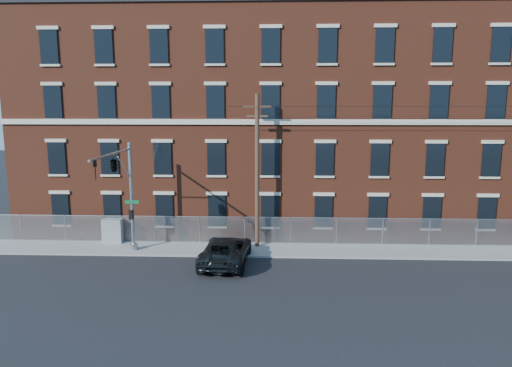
{
  "coord_description": "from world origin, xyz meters",
  "views": [
    {
      "loc": [
        3.09,
        -24.5,
        9.5
      ],
      "look_at": [
        1.99,
        4.0,
        4.63
      ],
      "focal_mm": 32.86,
      "sensor_mm": 36.0,
      "label": 1
    }
  ],
  "objects_px": {
    "traffic_signal_mast": "(118,175)",
    "pickup_truck": "(226,250)",
    "utility_cabinet": "(113,231)",
    "utility_pole_near": "(257,169)"
  },
  "relations": [
    {
      "from": "utility_pole_near",
      "to": "pickup_truck",
      "type": "relative_size",
      "value": 1.74
    },
    {
      "from": "utility_pole_near",
      "to": "utility_cabinet",
      "type": "bearing_deg",
      "value": 177.68
    },
    {
      "from": "pickup_truck",
      "to": "traffic_signal_mast",
      "type": "bearing_deg",
      "value": 5.89
    },
    {
      "from": "traffic_signal_mast",
      "to": "utility_cabinet",
      "type": "xyz_separation_m",
      "value": [
        -1.89,
        3.82,
        -4.45
      ]
    },
    {
      "from": "utility_pole_near",
      "to": "pickup_truck",
      "type": "bearing_deg",
      "value": -119.36
    },
    {
      "from": "utility_pole_near",
      "to": "utility_cabinet",
      "type": "height_order",
      "value": "utility_pole_near"
    },
    {
      "from": "traffic_signal_mast",
      "to": "pickup_truck",
      "type": "height_order",
      "value": "traffic_signal_mast"
    },
    {
      "from": "traffic_signal_mast",
      "to": "pickup_truck",
      "type": "distance_m",
      "value": 7.74
    },
    {
      "from": "traffic_signal_mast",
      "to": "utility_cabinet",
      "type": "relative_size",
      "value": 4.27
    },
    {
      "from": "pickup_truck",
      "to": "utility_cabinet",
      "type": "xyz_separation_m",
      "value": [
        -8.12,
        3.54,
        0.14
      ]
    }
  ]
}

